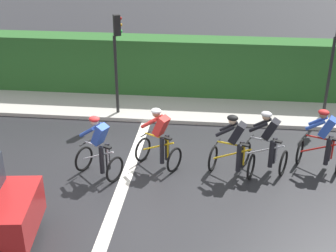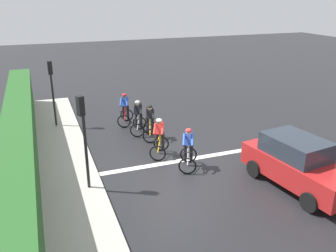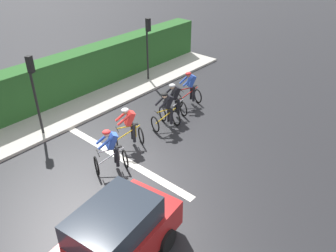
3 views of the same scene
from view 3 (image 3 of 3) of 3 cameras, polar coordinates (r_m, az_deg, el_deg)
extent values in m
plane|color=black|center=(12.88, -9.01, -5.48)|extent=(80.00, 80.00, 0.00)
cube|color=#ADA89E|center=(16.87, -13.62, 3.65)|extent=(2.80, 18.07, 0.12)
cube|color=gray|center=(17.48, -15.48, 5.04)|extent=(0.44, 18.07, 0.48)
cube|color=#265623|center=(17.38, -16.43, 7.73)|extent=(1.10, 18.07, 2.12)
cube|color=silver|center=(13.01, -8.20, -4.99)|extent=(7.00, 0.30, 0.01)
torus|color=black|center=(16.07, 1.83, 4.25)|extent=(0.65, 0.31, 0.68)
torus|color=black|center=(16.53, 4.96, 4.95)|extent=(0.65, 0.31, 0.68)
cylinder|color=red|center=(16.18, 3.44, 5.40)|extent=(0.42, 0.93, 0.51)
cylinder|color=red|center=(16.31, 4.38, 5.68)|extent=(0.04, 0.04, 0.55)
cylinder|color=red|center=(16.04, 3.31, 6.25)|extent=(0.31, 0.68, 0.04)
cube|color=black|center=(16.19, 4.43, 6.62)|extent=(0.18, 0.24, 0.04)
cylinder|color=black|center=(15.89, 2.19, 5.93)|extent=(0.40, 0.19, 0.03)
cube|color=#2D51B7|center=(15.97, 3.83, 7.47)|extent=(0.43, 0.49, 0.57)
sphere|color=#9E7051|center=(15.78, 3.39, 8.40)|extent=(0.20, 0.20, 0.20)
ellipsoid|color=red|center=(15.75, 3.39, 8.64)|extent=(0.33, 0.35, 0.14)
cylinder|color=black|center=(16.19, 4.28, 5.31)|extent=(0.12, 0.12, 0.74)
cylinder|color=black|center=(16.38, 3.86, 5.64)|extent=(0.12, 0.12, 0.74)
cylinder|color=#2D51B7|center=(15.69, 3.22, 7.26)|extent=(0.26, 0.48, 0.37)
cylinder|color=#2D51B7|center=(15.95, 2.65, 7.68)|extent=(0.26, 0.48, 0.37)
torus|color=black|center=(14.93, -0.90, 2.04)|extent=(0.65, 0.32, 0.68)
torus|color=black|center=(15.34, 2.54, 2.85)|extent=(0.65, 0.32, 0.68)
cylinder|color=silver|center=(15.01, 0.85, 3.29)|extent=(0.42, 0.93, 0.51)
cylinder|color=silver|center=(15.13, 1.89, 3.61)|extent=(0.04, 0.04, 0.55)
cylinder|color=silver|center=(14.87, 0.68, 4.18)|extent=(0.32, 0.68, 0.04)
cube|color=black|center=(14.99, 1.91, 4.61)|extent=(0.18, 0.24, 0.04)
cylinder|color=black|center=(14.74, -0.56, 3.82)|extent=(0.40, 0.19, 0.03)
cube|color=black|center=(14.78, 1.22, 5.49)|extent=(0.44, 0.49, 0.57)
sphere|color=tan|center=(14.58, 0.70, 6.48)|extent=(0.20, 0.20, 0.20)
ellipsoid|color=silver|center=(14.55, 0.70, 6.73)|extent=(0.33, 0.35, 0.14)
cylinder|color=black|center=(15.01, 1.75, 3.19)|extent=(0.12, 0.12, 0.74)
cylinder|color=black|center=(15.20, 1.33, 3.57)|extent=(0.12, 0.12, 0.74)
cylinder|color=black|center=(14.51, 0.51, 5.23)|extent=(0.27, 0.48, 0.37)
cylinder|color=black|center=(14.77, -0.05, 5.71)|extent=(0.27, 0.48, 0.37)
torus|color=black|center=(14.17, -2.15, 0.29)|extent=(0.67, 0.27, 0.68)
torus|color=black|center=(14.62, 1.35, 1.34)|extent=(0.67, 0.27, 0.68)
cylinder|color=gold|center=(14.27, -0.38, 1.69)|extent=(0.35, 0.95, 0.51)
cylinder|color=gold|center=(14.39, 0.67, 2.09)|extent=(0.04, 0.04, 0.55)
cylinder|color=gold|center=(14.11, -0.56, 2.61)|extent=(0.26, 0.69, 0.04)
cube|color=black|center=(14.25, 0.68, 3.12)|extent=(0.16, 0.24, 0.04)
cylinder|color=black|center=(13.97, -1.82, 2.16)|extent=(0.41, 0.16, 0.03)
cube|color=black|center=(14.02, -0.02, 4.01)|extent=(0.41, 0.48, 0.57)
sphere|color=beige|center=(13.81, -0.57, 5.00)|extent=(0.20, 0.20, 0.20)
ellipsoid|color=black|center=(13.78, -0.57, 5.26)|extent=(0.31, 0.34, 0.14)
cylinder|color=black|center=(14.28, 0.57, 1.63)|extent=(0.12, 0.12, 0.74)
cylinder|color=black|center=(14.46, 0.08, 2.04)|extent=(0.12, 0.12, 0.74)
cylinder|color=black|center=(13.74, -0.71, 3.67)|extent=(0.23, 0.48, 0.37)
cylinder|color=black|center=(13.99, -1.37, 4.18)|extent=(0.23, 0.48, 0.37)
torus|color=black|center=(13.27, -8.69, -2.46)|extent=(0.63, 0.37, 0.68)
torus|color=black|center=(13.47, -4.48, -1.61)|extent=(0.63, 0.37, 0.68)
cylinder|color=gold|center=(13.22, -6.63, -1.12)|extent=(0.50, 0.90, 0.51)
cylinder|color=gold|center=(13.27, -5.37, -0.78)|extent=(0.04, 0.04, 0.55)
cylinder|color=gold|center=(13.07, -6.92, -0.15)|extent=(0.37, 0.65, 0.04)
cube|color=black|center=(13.12, -5.43, 0.32)|extent=(0.19, 0.24, 0.04)
cylinder|color=black|center=(13.02, -8.43, -0.54)|extent=(0.39, 0.22, 0.03)
cube|color=red|center=(12.93, -6.36, 1.29)|extent=(0.46, 0.50, 0.57)
sphere|color=#9E7051|center=(12.74, -7.10, 2.37)|extent=(0.20, 0.20, 0.20)
ellipsoid|color=silver|center=(12.71, -7.12, 2.65)|extent=(0.34, 0.36, 0.14)
cylinder|color=black|center=(13.18, -5.64, -1.28)|extent=(0.12, 0.12, 0.74)
cylinder|color=black|center=(13.37, -5.93, -0.77)|extent=(0.12, 0.12, 0.74)
cylinder|color=red|center=(12.71, -7.42, 0.93)|extent=(0.30, 0.46, 0.37)
cylinder|color=red|center=(12.98, -7.78, 1.59)|extent=(0.30, 0.46, 0.37)
torus|color=black|center=(12.11, -11.73, -6.46)|extent=(0.64, 0.35, 0.68)
torus|color=black|center=(12.28, -7.09, -5.41)|extent=(0.64, 0.35, 0.68)
cylinder|color=silver|center=(12.04, -9.50, -4.99)|extent=(0.47, 0.91, 0.51)
cylinder|color=silver|center=(12.08, -8.10, -4.57)|extent=(0.04, 0.04, 0.55)
cylinder|color=silver|center=(11.87, -9.85, -3.97)|extent=(0.35, 0.66, 0.04)
cube|color=black|center=(11.91, -8.21, -3.42)|extent=(0.19, 0.24, 0.04)
cylinder|color=black|center=(11.83, -11.51, -4.44)|extent=(0.39, 0.21, 0.03)
cube|color=#2D51B7|center=(11.71, -9.27, -2.42)|extent=(0.45, 0.50, 0.57)
sphere|color=beige|center=(11.51, -10.14, -1.30)|extent=(0.20, 0.20, 0.20)
ellipsoid|color=red|center=(11.48, -10.17, -1.00)|extent=(0.34, 0.36, 0.14)
cylinder|color=black|center=(11.99, -8.40, -5.16)|extent=(0.12, 0.12, 0.74)
cylinder|color=black|center=(12.18, -8.71, -4.54)|extent=(0.12, 0.12, 0.74)
cylinder|color=#2D51B7|center=(11.50, -10.46, -2.91)|extent=(0.29, 0.47, 0.37)
cylinder|color=#2D51B7|center=(11.76, -10.84, -2.10)|extent=(0.29, 0.47, 0.37)
cube|color=#B21E1E|center=(9.01, -9.71, -19.46)|extent=(2.23, 4.29, 0.80)
cube|color=#262D38|center=(8.58, -9.00, -15.33)|extent=(1.76, 2.31, 0.66)
cylinder|color=black|center=(9.57, -0.24, -18.37)|extent=(0.30, 0.66, 0.64)
cylinder|color=black|center=(10.29, -8.22, -14.30)|extent=(0.30, 0.66, 0.64)
cylinder|color=black|center=(14.34, -20.81, 3.13)|extent=(0.10, 0.10, 2.70)
cube|color=black|center=(13.77, -21.87, 9.46)|extent=(0.27, 0.27, 0.64)
sphere|color=red|center=(13.79, -21.76, 10.40)|extent=(0.11, 0.11, 0.11)
sphere|color=orange|center=(13.85, -21.60, 9.63)|extent=(0.11, 0.11, 0.11)
sphere|color=green|center=(13.92, -21.44, 8.87)|extent=(0.11, 0.11, 0.11)
cylinder|color=black|center=(18.49, -3.40, 11.32)|extent=(0.10, 0.10, 2.70)
cube|color=black|center=(18.05, -3.31, 16.38)|extent=(0.23, 0.23, 0.64)
sphere|color=red|center=(18.07, -3.04, 17.05)|extent=(0.11, 0.11, 0.11)
sphere|color=orange|center=(18.12, -3.02, 16.44)|extent=(0.11, 0.11, 0.11)
sphere|color=green|center=(18.17, -3.00, 15.83)|extent=(0.11, 0.11, 0.11)
camera|label=1|loc=(9.19, 55.59, 9.46)|focal=49.42mm
camera|label=2|loc=(14.00, -71.63, 4.97)|focal=38.00mm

